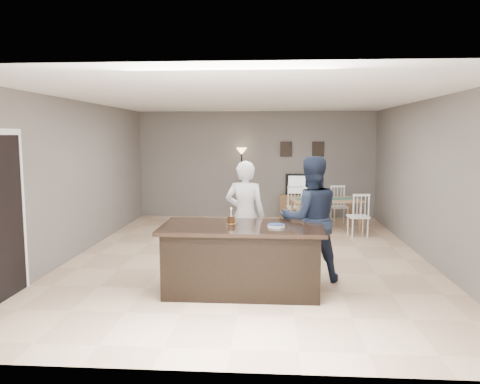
# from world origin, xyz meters

# --- Properties ---
(floor) EXTENTS (8.00, 8.00, 0.00)m
(floor) POSITION_xyz_m (0.00, 0.00, 0.00)
(floor) COLOR tan
(floor) RESTS_ON ground
(room_shell) EXTENTS (8.00, 8.00, 8.00)m
(room_shell) POSITION_xyz_m (0.00, 0.00, 1.68)
(room_shell) COLOR slate
(room_shell) RESTS_ON floor
(kitchen_island) EXTENTS (2.15, 1.10, 0.90)m
(kitchen_island) POSITION_xyz_m (0.00, -1.80, 0.45)
(kitchen_island) COLOR black
(kitchen_island) RESTS_ON floor
(tv_console) EXTENTS (1.20, 0.40, 0.60)m
(tv_console) POSITION_xyz_m (1.20, 3.77, 0.30)
(tv_console) COLOR brown
(tv_console) RESTS_ON floor
(television) EXTENTS (0.91, 0.12, 0.53)m
(television) POSITION_xyz_m (1.20, 3.84, 0.86)
(television) COLOR black
(television) RESTS_ON tv_console
(tv_screen_glow) EXTENTS (0.78, 0.00, 0.78)m
(tv_screen_glow) POSITION_xyz_m (1.20, 3.76, 0.87)
(tv_screen_glow) COLOR orange
(tv_screen_glow) RESTS_ON tv_console
(picture_frames) EXTENTS (1.10, 0.02, 0.38)m
(picture_frames) POSITION_xyz_m (1.15, 3.98, 1.75)
(picture_frames) COLOR black
(picture_frames) RESTS_ON room_shell
(doorway) EXTENTS (0.00, 2.10, 2.65)m
(doorway) POSITION_xyz_m (-2.99, -2.30, 1.26)
(doorway) COLOR black
(doorway) RESTS_ON floor
(woman) EXTENTS (0.68, 0.51, 1.71)m
(woman) POSITION_xyz_m (-0.02, -0.75, 0.85)
(woman) COLOR silver
(woman) RESTS_ON floor
(man) EXTENTS (0.98, 0.83, 1.80)m
(man) POSITION_xyz_m (0.95, -1.25, 0.90)
(man) COLOR #172034
(man) RESTS_ON floor
(birthday_cake) EXTENTS (0.14, 0.14, 0.22)m
(birthday_cake) POSITION_xyz_m (-0.16, -1.66, 0.95)
(birthday_cake) COLOR gold
(birthday_cake) RESTS_ON kitchen_island
(plate_stack) EXTENTS (0.23, 0.23, 0.04)m
(plate_stack) POSITION_xyz_m (0.45, -1.87, 0.92)
(plate_stack) COLOR white
(plate_stack) RESTS_ON kitchen_island
(dining_table) EXTENTS (1.67, 1.89, 0.91)m
(dining_table) POSITION_xyz_m (1.58, 2.35, 0.58)
(dining_table) COLOR #A17E57
(dining_table) RESTS_ON floor
(floor_lamp) EXTENTS (0.27, 0.27, 1.79)m
(floor_lamp) POSITION_xyz_m (-0.37, 3.79, 1.38)
(floor_lamp) COLOR black
(floor_lamp) RESTS_ON floor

